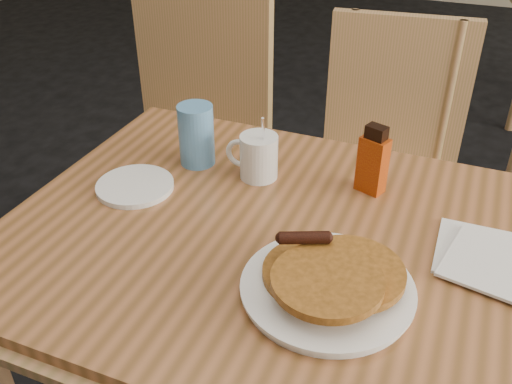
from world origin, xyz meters
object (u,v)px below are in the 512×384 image
blue_tumbler (196,135)px  main_table (320,260)px  chair_main_far (386,148)px  coffee_mug (258,156)px  pancake_plate (329,282)px  chair_wall_extra (191,123)px  syrup_bottle (373,162)px

blue_tumbler → main_table: bearing=-28.9°
chair_main_far → blue_tumbler: size_ratio=6.70×
chair_main_far → coffee_mug: size_ratio=6.05×
pancake_plate → coffee_mug: 0.40m
pancake_plate → coffee_mug: (-0.25, 0.31, 0.03)m
chair_wall_extra → blue_tumbler: bearing=-58.7°
main_table → chair_main_far: size_ratio=1.36×
main_table → blue_tumbler: blue_tumbler is taller
main_table → blue_tumbler: bearing=151.1°
syrup_bottle → blue_tumbler: bearing=-155.8°
coffee_mug → chair_main_far: bearing=88.2°
chair_main_far → blue_tumbler: (-0.36, -0.57, 0.25)m
chair_main_far → blue_tumbler: 0.72m
pancake_plate → blue_tumbler: (-0.40, 0.32, 0.05)m
pancake_plate → syrup_bottle: (0.00, 0.35, 0.05)m
chair_main_far → chair_wall_extra: 0.62m
syrup_bottle → coffee_mug: bearing=-151.8°
chair_main_far → coffee_mug: 0.65m
chair_main_far → chair_wall_extra: (-0.60, -0.14, 0.04)m
main_table → syrup_bottle: 0.25m
main_table → coffee_mug: 0.29m
chair_wall_extra → pancake_plate: bearing=-47.6°
chair_wall_extra → main_table: bearing=-44.4°
pancake_plate → coffee_mug: bearing=128.1°
syrup_bottle → blue_tumbler: syrup_bottle is taller
pancake_plate → blue_tumbler: 0.51m
blue_tumbler → coffee_mug: bearing=-3.2°
syrup_bottle → chair_wall_extra: bearing=168.5°
chair_wall_extra → blue_tumbler: chair_wall_extra is taller
chair_wall_extra → pancake_plate: (0.64, -0.75, 0.16)m
coffee_mug → syrup_bottle: coffee_mug is taller
chair_main_far → coffee_mug: (-0.21, -0.57, 0.23)m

